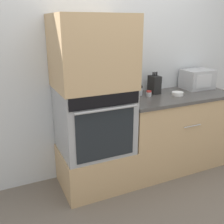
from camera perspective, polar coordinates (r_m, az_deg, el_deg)
name	(u,v)px	position (r m, az deg, el deg)	size (l,w,h in m)	color
ground_plane	(137,190)	(2.92, 5.57, -16.57)	(12.00, 12.00, 0.00)	#6B6056
wall_back	(113,64)	(2.97, 0.15, 10.35)	(8.00, 0.05, 2.50)	silver
oven_cabinet_base	(95,167)	(2.90, -3.70, -11.80)	(0.73, 0.60, 0.43)	tan
wall_oven	(94,120)	(2.66, -3.92, -1.65)	(0.70, 0.64, 0.67)	#9EA0A5
oven_cabinet_upper	(92,52)	(2.51, -4.30, 12.86)	(0.73, 0.60, 0.68)	tan
counter_unit	(173,131)	(3.25, 13.21, -3.97)	(1.33, 0.63, 0.91)	tan
microwave	(197,79)	(3.45, 18.09, 6.85)	(0.37, 0.28, 0.23)	#B2B5BA
knife_block	(154,84)	(3.09, 9.20, 5.95)	(0.10, 0.15, 0.25)	black
bowl	(178,94)	(3.07, 14.08, 3.90)	(0.13, 0.13, 0.04)	white
condiment_jar_near	(133,91)	(3.03, 4.66, 4.53)	(0.05, 0.05, 0.07)	silver
condiment_jar_mid	(149,94)	(2.96, 8.03, 3.99)	(0.06, 0.06, 0.06)	silver
condiment_jar_far	(140,91)	(2.99, 6.19, 4.64)	(0.05, 0.05, 0.11)	silver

